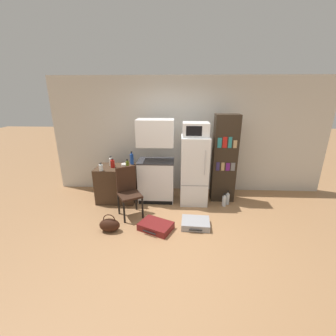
{
  "coord_description": "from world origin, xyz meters",
  "views": [
    {
      "loc": [
        -0.04,
        -3.26,
        2.34
      ],
      "look_at": [
        -0.23,
        0.85,
        0.93
      ],
      "focal_mm": 24.0,
      "sensor_mm": 36.0,
      "label": 1
    }
  ],
  "objects_px": {
    "bottle_clear_short": "(101,167)",
    "water_bottle_front": "(227,199)",
    "kitchen_hutch": "(156,165)",
    "water_bottle_middle": "(224,201)",
    "bottle_olive_oil": "(128,166)",
    "bowl": "(125,165)",
    "suitcase_large_flat": "(195,223)",
    "side_table": "(117,183)",
    "bottle_blue_soda": "(132,159)",
    "microwave": "(196,129)",
    "bottle_ketchup_red": "(113,164)",
    "bottle_milk_white": "(111,162)",
    "handbag": "(110,225)",
    "bookshelf": "(224,159)",
    "chair": "(128,188)",
    "suitcase_small_flat": "(156,226)",
    "refrigerator": "(194,170)"
  },
  "relations": [
    {
      "from": "bottle_clear_short",
      "to": "water_bottle_middle",
      "type": "distance_m",
      "value": 2.69
    },
    {
      "from": "side_table",
      "to": "microwave",
      "type": "bearing_deg",
      "value": 0.16
    },
    {
      "from": "kitchen_hutch",
      "to": "bowl",
      "type": "height_order",
      "value": "kitchen_hutch"
    },
    {
      "from": "suitcase_large_flat",
      "to": "water_bottle_front",
      "type": "height_order",
      "value": "water_bottle_front"
    },
    {
      "from": "bottle_ketchup_red",
      "to": "chair",
      "type": "height_order",
      "value": "bottle_ketchup_red"
    },
    {
      "from": "bottle_clear_short",
      "to": "water_bottle_front",
      "type": "xyz_separation_m",
      "value": [
        2.67,
        0.14,
        -0.72
      ]
    },
    {
      "from": "side_table",
      "to": "bottle_clear_short",
      "type": "bearing_deg",
      "value": -131.56
    },
    {
      "from": "bottle_milk_white",
      "to": "handbag",
      "type": "relative_size",
      "value": 0.59
    },
    {
      "from": "refrigerator",
      "to": "water_bottle_middle",
      "type": "relative_size",
      "value": 5.2
    },
    {
      "from": "bottle_ketchup_red",
      "to": "bottle_blue_soda",
      "type": "bearing_deg",
      "value": 34.13
    },
    {
      "from": "bottle_olive_oil",
      "to": "bottle_ketchup_red",
      "type": "bearing_deg",
      "value": 150.53
    },
    {
      "from": "bottle_olive_oil",
      "to": "water_bottle_middle",
      "type": "xyz_separation_m",
      "value": [
        2.03,
        0.05,
        -0.77
      ]
    },
    {
      "from": "chair",
      "to": "water_bottle_middle",
      "type": "xyz_separation_m",
      "value": [
        1.96,
        0.42,
        -0.45
      ]
    },
    {
      "from": "refrigerator",
      "to": "side_table",
      "type": "bearing_deg",
      "value": -179.79
    },
    {
      "from": "water_bottle_front",
      "to": "bottle_blue_soda",
      "type": "bearing_deg",
      "value": 171.3
    },
    {
      "from": "bottle_milk_white",
      "to": "bottle_clear_short",
      "type": "xyz_separation_m",
      "value": [
        -0.12,
        -0.34,
        -0.02
      ]
    },
    {
      "from": "bottle_blue_soda",
      "to": "water_bottle_front",
      "type": "distance_m",
      "value": 2.28
    },
    {
      "from": "bottle_clear_short",
      "to": "suitcase_small_flat",
      "type": "xyz_separation_m",
      "value": [
        1.21,
        -0.87,
        -0.79
      ]
    },
    {
      "from": "side_table",
      "to": "bottle_ketchup_red",
      "type": "relative_size",
      "value": 4.13
    },
    {
      "from": "kitchen_hutch",
      "to": "bottle_olive_oil",
      "type": "bearing_deg",
      "value": -151.45
    },
    {
      "from": "kitchen_hutch",
      "to": "suitcase_small_flat",
      "type": "relative_size",
      "value": 2.68
    },
    {
      "from": "microwave",
      "to": "bottle_olive_oil",
      "type": "relative_size",
      "value": 2.07
    },
    {
      "from": "kitchen_hutch",
      "to": "handbag",
      "type": "distance_m",
      "value": 1.61
    },
    {
      "from": "kitchen_hutch",
      "to": "bottle_clear_short",
      "type": "height_order",
      "value": "kitchen_hutch"
    },
    {
      "from": "side_table",
      "to": "refrigerator",
      "type": "height_order",
      "value": "refrigerator"
    },
    {
      "from": "microwave",
      "to": "bottle_clear_short",
      "type": "distance_m",
      "value": 2.09
    },
    {
      "from": "bottle_ketchup_red",
      "to": "suitcase_large_flat",
      "type": "distance_m",
      "value": 2.14
    },
    {
      "from": "side_table",
      "to": "bottle_blue_soda",
      "type": "height_order",
      "value": "bottle_blue_soda"
    },
    {
      "from": "side_table",
      "to": "suitcase_large_flat",
      "type": "bearing_deg",
      "value": -30.55
    },
    {
      "from": "bottle_milk_white",
      "to": "handbag",
      "type": "distance_m",
      "value": 1.53
    },
    {
      "from": "bottle_clear_short",
      "to": "side_table",
      "type": "bearing_deg",
      "value": 48.44
    },
    {
      "from": "refrigerator",
      "to": "suitcase_small_flat",
      "type": "bearing_deg",
      "value": -122.65
    },
    {
      "from": "suitcase_large_flat",
      "to": "side_table",
      "type": "bearing_deg",
      "value": 152.92
    },
    {
      "from": "suitcase_large_flat",
      "to": "bookshelf",
      "type": "bearing_deg",
      "value": 63.33
    },
    {
      "from": "water_bottle_front",
      "to": "water_bottle_middle",
      "type": "bearing_deg",
      "value": -135.66
    },
    {
      "from": "refrigerator",
      "to": "water_bottle_front",
      "type": "height_order",
      "value": "refrigerator"
    },
    {
      "from": "bookshelf",
      "to": "bottle_blue_soda",
      "type": "distance_m",
      "value": 2.04
    },
    {
      "from": "refrigerator",
      "to": "bowl",
      "type": "xyz_separation_m",
      "value": [
        -1.52,
        0.09,
        0.07
      ]
    },
    {
      "from": "water_bottle_front",
      "to": "microwave",
      "type": "bearing_deg",
      "value": 170.84
    },
    {
      "from": "microwave",
      "to": "bowl",
      "type": "relative_size",
      "value": 3.3
    },
    {
      "from": "side_table",
      "to": "bottle_milk_white",
      "type": "xyz_separation_m",
      "value": [
        -0.11,
        0.08,
        0.48
      ]
    },
    {
      "from": "side_table",
      "to": "suitcase_small_flat",
      "type": "bearing_deg",
      "value": -49.01
    },
    {
      "from": "microwave",
      "to": "bottle_milk_white",
      "type": "height_order",
      "value": "microwave"
    },
    {
      "from": "water_bottle_front",
      "to": "water_bottle_middle",
      "type": "relative_size",
      "value": 1.08
    },
    {
      "from": "bottle_milk_white",
      "to": "chair",
      "type": "height_order",
      "value": "bottle_milk_white"
    },
    {
      "from": "bottle_clear_short",
      "to": "suitcase_large_flat",
      "type": "xyz_separation_m",
      "value": [
        1.92,
        -0.74,
        -0.79
      ]
    },
    {
      "from": "chair",
      "to": "suitcase_small_flat",
      "type": "distance_m",
      "value": 0.93
    },
    {
      "from": "side_table",
      "to": "water_bottle_middle",
      "type": "distance_m",
      "value": 2.38
    },
    {
      "from": "microwave",
      "to": "suitcase_small_flat",
      "type": "distance_m",
      "value": 2.05
    },
    {
      "from": "microwave",
      "to": "bowl",
      "type": "height_order",
      "value": "microwave"
    }
  ]
}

